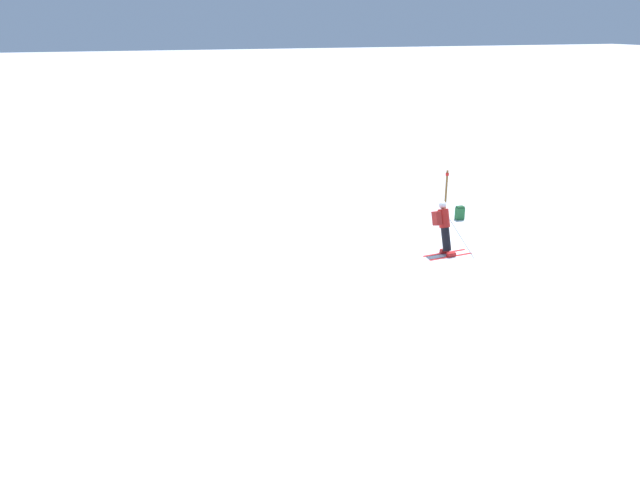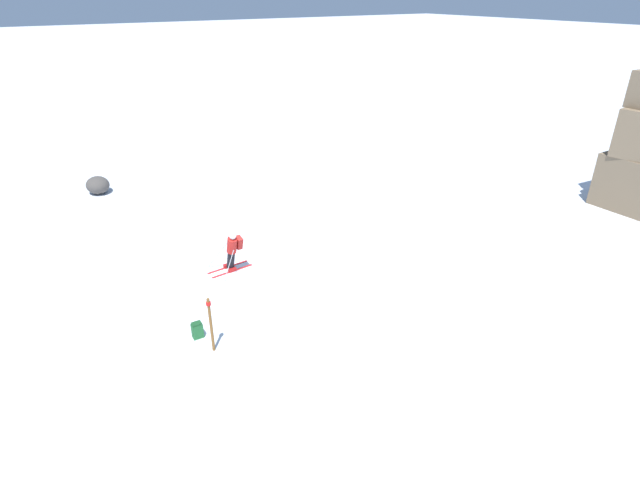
{
  "view_description": "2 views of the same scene",
  "coord_description": "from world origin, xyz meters",
  "px_view_note": "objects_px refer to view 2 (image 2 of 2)",
  "views": [
    {
      "loc": [
        -17.11,
        9.91,
        6.93
      ],
      "look_at": [
        -2.45,
        4.69,
        1.45
      ],
      "focal_mm": 35.0,
      "sensor_mm": 36.0,
      "label": 1
    },
    {
      "loc": [
        13.53,
        -5.6,
        8.97
      ],
      "look_at": [
        0.13,
        2.96,
        0.95
      ],
      "focal_mm": 28.0,
      "sensor_mm": 36.0,
      "label": 2
    }
  ],
  "objects_px": {
    "skier": "(232,249)",
    "trail_marker": "(211,322)",
    "spare_backpack": "(197,330)",
    "exposed_boulder_0": "(98,185)"
  },
  "relations": [
    {
      "from": "skier",
      "to": "trail_marker",
      "type": "height_order",
      "value": "trail_marker"
    },
    {
      "from": "skier",
      "to": "spare_backpack",
      "type": "bearing_deg",
      "value": -44.1
    },
    {
      "from": "spare_backpack",
      "to": "exposed_boulder_0",
      "type": "relative_size",
      "value": 0.4
    },
    {
      "from": "skier",
      "to": "spare_backpack",
      "type": "height_order",
      "value": "skier"
    },
    {
      "from": "skier",
      "to": "spare_backpack",
      "type": "xyz_separation_m",
      "value": [
        2.86,
        -2.39,
        -0.66
      ]
    },
    {
      "from": "skier",
      "to": "spare_backpack",
      "type": "relative_size",
      "value": 3.34
    },
    {
      "from": "skier",
      "to": "exposed_boulder_0",
      "type": "bearing_deg",
      "value": -171.21
    },
    {
      "from": "exposed_boulder_0",
      "to": "spare_backpack",
      "type": "bearing_deg",
      "value": 0.34
    },
    {
      "from": "trail_marker",
      "to": "spare_backpack",
      "type": "bearing_deg",
      "value": -168.06
    },
    {
      "from": "skier",
      "to": "exposed_boulder_0",
      "type": "relative_size",
      "value": 1.32
    }
  ]
}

